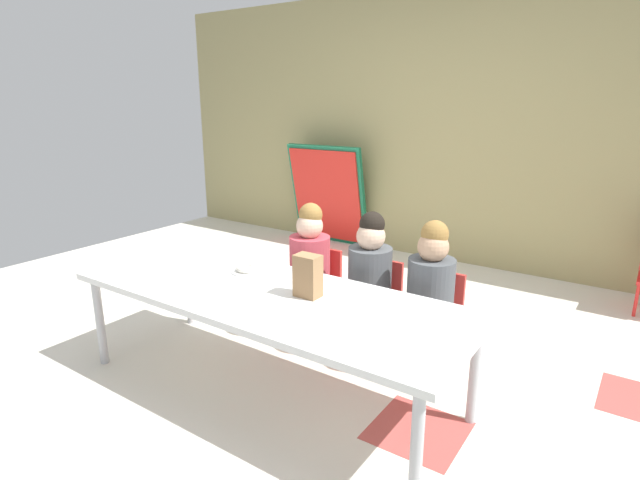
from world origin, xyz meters
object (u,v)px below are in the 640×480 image
Objects in this scene: seated_child_far_right at (431,285)px; donut_powdered_on_plate at (247,268)px; craft_table at (267,299)px; seated_child_near_camera at (311,260)px; paper_plate_near_edge at (247,271)px; paper_bag_brown at (308,276)px; seated_child_middle_seat at (370,272)px; folded_activity_table at (328,195)px.

donut_powdered_on_plate is (-0.95, -0.46, 0.05)m from seated_child_far_right.
craft_table is 0.65m from seated_child_near_camera.
donut_powdered_on_plate reaches higher than paper_plate_near_edge.
seated_child_middle_seat is at bearing 84.12° from paper_bag_brown.
seated_child_middle_seat is at bearing 180.00° from seated_child_far_right.
folded_activity_table is (-1.36, 2.63, 0.00)m from craft_table.
seated_child_far_right is 1.06m from paper_plate_near_edge.
folded_activity_table is 3.01m from paper_bag_brown.
folded_activity_table is at bearing 113.38° from donut_powdered_on_plate.
seated_child_middle_seat reaches higher than craft_table.
paper_bag_brown reaches higher than paper_plate_near_edge.
paper_bag_brown is 1.78× the size of donut_powdered_on_plate.
paper_plate_near_edge is at bearing -105.62° from seated_child_near_camera.
craft_table is 12.17× the size of paper_plate_near_edge.
paper_bag_brown is at bearing -128.25° from seated_child_far_right.
seated_child_near_camera is 0.48m from donut_powdered_on_plate.
seated_child_near_camera and seated_child_far_right have the same top height.
seated_child_near_camera reaches higher than donut_powdered_on_plate.
craft_table is 0.35m from donut_powdered_on_plate.
seated_child_middle_seat is 1.00× the size of seated_child_far_right.
paper_bag_brown is at bearing 18.64° from craft_table.
donut_powdered_on_plate reaches higher than craft_table.
folded_activity_table is (-1.19, 2.00, -0.02)m from seated_child_near_camera.
paper_plate_near_edge is (-0.29, 0.17, 0.04)m from craft_table.
craft_table is 2.02× the size of folded_activity_table.
craft_table is at bearing -113.42° from seated_child_middle_seat.
seated_child_far_right is 7.41× the size of donut_powdered_on_plate.
seated_child_near_camera is 5.10× the size of paper_plate_near_edge.
seated_child_middle_seat reaches higher than paper_plate_near_edge.
seated_child_far_right is 1.06m from donut_powdered_on_plate.
paper_plate_near_edge is (-0.95, -0.46, 0.03)m from seated_child_far_right.
folded_activity_table reaches higher than seated_child_middle_seat.
folded_activity_table reaches higher than donut_powdered_on_plate.
seated_child_middle_seat is 4.17× the size of paper_bag_brown.
paper_bag_brown is (0.38, -0.56, 0.13)m from seated_child_near_camera.
paper_plate_near_edge is (-0.57, -0.46, 0.03)m from seated_child_middle_seat.
craft_table is 9.96× the size of paper_bag_brown.
craft_table is at bearing -136.11° from seated_child_far_right.
paper_bag_brown is at bearing -58.43° from folded_activity_table.
donut_powdered_on_plate is at bearing 149.59° from craft_table.
folded_activity_table is at bearing 129.18° from seated_child_middle_seat.
seated_child_middle_seat is at bearing 39.08° from donut_powdered_on_plate.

